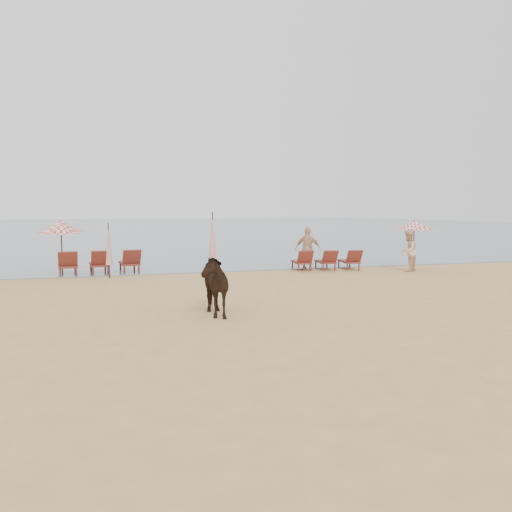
% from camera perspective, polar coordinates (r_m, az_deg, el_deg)
% --- Properties ---
extents(ground, '(120.00, 120.00, 0.00)m').
position_cam_1_polar(ground, '(10.91, 7.56, -8.05)').
color(ground, tan).
rests_on(ground, ground).
extents(sea, '(160.00, 140.00, 0.06)m').
position_cam_1_polar(sea, '(89.83, -13.74, 3.44)').
color(sea, '#51606B').
rests_on(sea, ground).
extents(lounger_cluster_left, '(3.18, 2.05, 0.67)m').
position_cam_1_polar(lounger_cluster_left, '(20.51, -17.44, -0.73)').
color(lounger_cluster_left, maroon).
rests_on(lounger_cluster_left, ground).
extents(lounger_cluster_right, '(2.90, 1.96, 0.59)m').
position_cam_1_polar(lounger_cluster_right, '(21.21, 8.07, -0.49)').
color(lounger_cluster_right, maroon).
rests_on(lounger_cluster_right, ground).
extents(umbrella_open_left_b, '(1.72, 1.76, 2.20)m').
position_cam_1_polar(umbrella_open_left_b, '(20.59, -21.39, 3.19)').
color(umbrella_open_left_b, black).
rests_on(umbrella_open_left_b, ground).
extents(umbrella_open_right, '(1.72, 1.72, 2.09)m').
position_cam_1_polar(umbrella_open_right, '(22.29, 17.63, 3.38)').
color(umbrella_open_right, black).
rests_on(umbrella_open_right, ground).
extents(umbrella_closed_left, '(0.25, 0.25, 2.05)m').
position_cam_1_polar(umbrella_closed_left, '(19.14, -16.48, 1.29)').
color(umbrella_closed_left, black).
rests_on(umbrella_closed_left, ground).
extents(umbrella_closed_right, '(0.30, 0.30, 2.45)m').
position_cam_1_polar(umbrella_closed_right, '(20.22, -5.00, 2.38)').
color(umbrella_closed_right, black).
rests_on(umbrella_closed_right, ground).
extents(cow, '(0.86, 1.78, 1.48)m').
position_cam_1_polar(cow, '(11.94, -5.24, -3.26)').
color(cow, black).
rests_on(cow, ground).
extents(beachgoer_right_a, '(1.05, 1.02, 1.70)m').
position_cam_1_polar(beachgoer_right_a, '(21.39, 17.01, 0.56)').
color(beachgoer_right_a, '#DDA88A').
rests_on(beachgoer_right_a, ground).
extents(beachgoer_right_b, '(1.14, 0.92, 1.82)m').
position_cam_1_polar(beachgoer_right_b, '(21.06, 5.96, 0.85)').
color(beachgoer_right_b, tan).
rests_on(beachgoer_right_b, ground).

